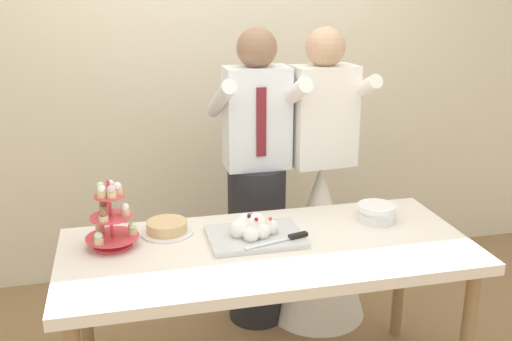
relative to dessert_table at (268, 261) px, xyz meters
The scene contains 8 objects.
rear_wall 1.62m from the dessert_table, 90.00° to the left, with size 5.20×0.10×2.90m, color beige.
dessert_table is the anchor object (origin of this frame).
cupcake_stand 0.71m from the dessert_table, 167.41° to the left, with size 0.23×0.23×0.31m.
main_cake_tray 0.15m from the dessert_table, 117.77° to the left, with size 0.43×0.31×0.13m.
plate_stack 0.61m from the dessert_table, 15.47° to the left, with size 0.19×0.19×0.08m.
round_cake 0.49m from the dessert_table, 150.73° to the left, with size 0.24×0.24×0.06m.
person_groom 0.69m from the dessert_table, 80.77° to the left, with size 0.46×0.49×1.66m.
person_bride 0.81m from the dessert_table, 54.10° to the left, with size 0.56×0.56×1.66m.
Camera 1 is at (-0.60, -2.27, 1.88)m, focal length 41.24 mm.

